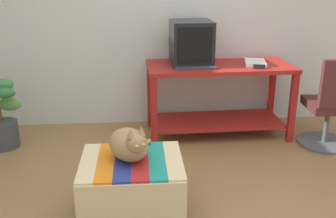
# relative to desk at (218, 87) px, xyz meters

# --- Properties ---
(back_wall) EXTENTS (8.00, 0.10, 2.60)m
(back_wall) POSITION_rel_desk_xyz_m (-0.54, 0.45, 0.79)
(back_wall) COLOR silver
(back_wall) RESTS_ON ground_plane
(desk) EXTENTS (1.46, 0.70, 0.74)m
(desk) POSITION_rel_desk_xyz_m (0.00, 0.00, 0.00)
(desk) COLOR maroon
(desk) RESTS_ON ground_plane
(tv_monitor) EXTENTS (0.41, 0.46, 0.42)m
(tv_monitor) POSITION_rel_desk_xyz_m (-0.28, 0.06, 0.44)
(tv_monitor) COLOR black
(tv_monitor) RESTS_ON desk
(keyboard) EXTENTS (0.40, 0.15, 0.02)m
(keyboard) POSITION_rel_desk_xyz_m (-0.27, -0.16, 0.25)
(keyboard) COLOR #333338
(keyboard) RESTS_ON desk
(book) EXTENTS (0.25, 0.32, 0.04)m
(book) POSITION_rel_desk_xyz_m (0.35, -0.04, 0.25)
(book) COLOR white
(book) RESTS_ON desk
(ottoman_with_blanket) EXTENTS (0.68, 0.58, 0.43)m
(ottoman_with_blanket) POSITION_rel_desk_xyz_m (-0.87, -1.42, -0.29)
(ottoman_with_blanket) COLOR #4C4238
(ottoman_with_blanket) RESTS_ON ground_plane
(cat) EXTENTS (0.36, 0.44, 0.27)m
(cat) POSITION_rel_desk_xyz_m (-0.88, -1.41, 0.03)
(cat) COLOR #9E7A4C
(cat) RESTS_ON ottoman_with_blanket
(potted_plant) EXTENTS (0.41, 0.32, 0.67)m
(potted_plant) POSITION_rel_desk_xyz_m (-2.13, -0.17, -0.20)
(potted_plant) COLOR #3D3D42
(potted_plant) RESTS_ON ground_plane
(office_chair) EXTENTS (0.52, 0.52, 0.89)m
(office_chair) POSITION_rel_desk_xyz_m (1.01, -0.41, -0.12)
(office_chair) COLOR #4C4C51
(office_chair) RESTS_ON ground_plane
(stapler) EXTENTS (0.12, 0.06, 0.04)m
(stapler) POSITION_rel_desk_xyz_m (0.34, -0.21, 0.25)
(stapler) COLOR black
(stapler) RESTS_ON desk
(pen) EXTENTS (0.05, 0.14, 0.01)m
(pen) POSITION_rel_desk_xyz_m (0.37, 0.01, 0.24)
(pen) COLOR #B7B7BC
(pen) RESTS_ON desk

